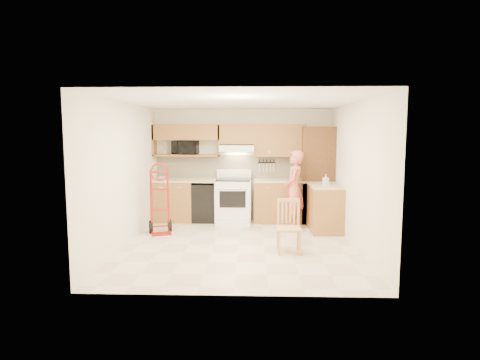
{
  "coord_description": "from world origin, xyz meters",
  "views": [
    {
      "loc": [
        0.25,
        -7.01,
        1.98
      ],
      "look_at": [
        0.0,
        0.5,
        1.1
      ],
      "focal_mm": 30.45,
      "sensor_mm": 36.0,
      "label": 1
    }
  ],
  "objects_px": {
    "dining_chair": "(289,227)",
    "microwave": "(185,147)",
    "person": "(294,189)",
    "hand_truck": "(160,202)",
    "range": "(233,197)"
  },
  "relations": [
    {
      "from": "microwave",
      "to": "range",
      "type": "height_order",
      "value": "microwave"
    },
    {
      "from": "microwave",
      "to": "hand_truck",
      "type": "height_order",
      "value": "microwave"
    },
    {
      "from": "person",
      "to": "hand_truck",
      "type": "bearing_deg",
      "value": -67.19
    },
    {
      "from": "range",
      "to": "dining_chair",
      "type": "xyz_separation_m",
      "value": [
        1.03,
        -2.23,
        -0.13
      ]
    },
    {
      "from": "microwave",
      "to": "hand_truck",
      "type": "xyz_separation_m",
      "value": [
        -0.29,
        -1.31,
        -1.02
      ]
    },
    {
      "from": "range",
      "to": "dining_chair",
      "type": "bearing_deg",
      "value": -65.18
    },
    {
      "from": "hand_truck",
      "to": "dining_chair",
      "type": "distance_m",
      "value": 2.7
    },
    {
      "from": "person",
      "to": "hand_truck",
      "type": "height_order",
      "value": "person"
    },
    {
      "from": "range",
      "to": "person",
      "type": "bearing_deg",
      "value": -19.55
    },
    {
      "from": "range",
      "to": "hand_truck",
      "type": "relative_size",
      "value": 0.91
    },
    {
      "from": "range",
      "to": "person",
      "type": "height_order",
      "value": "person"
    },
    {
      "from": "person",
      "to": "dining_chair",
      "type": "height_order",
      "value": "person"
    },
    {
      "from": "dining_chair",
      "to": "microwave",
      "type": "bearing_deg",
      "value": 130.42
    },
    {
      "from": "person",
      "to": "range",
      "type": "bearing_deg",
      "value": -98.94
    },
    {
      "from": "person",
      "to": "dining_chair",
      "type": "distance_m",
      "value": 1.83
    }
  ]
}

